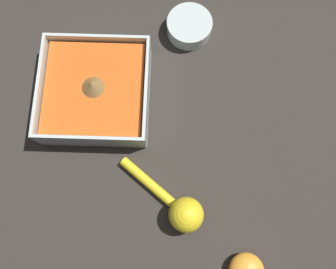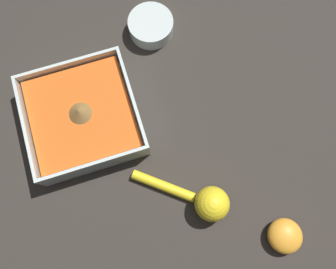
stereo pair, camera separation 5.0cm
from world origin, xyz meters
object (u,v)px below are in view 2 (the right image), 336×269
square_dish (83,117)px  lemon_squeezer (205,201)px  lemon_half (285,236)px  spice_bowl (151,26)px

square_dish → lemon_squeezer: size_ratio=1.31×
lemon_half → spice_bowl: bearing=12.7°
square_dish → lemon_half: (-0.33, -0.29, -0.01)m
spice_bowl → lemon_half: 0.50m
square_dish → lemon_half: bearing=-138.1°
spice_bowl → lemon_squeezer: bearing=178.3°
spice_bowl → lemon_squeezer: size_ratio=0.59×
spice_bowl → lemon_squeezer: 0.38m
lemon_squeezer → lemon_half: size_ratio=2.54×
square_dish → lemon_half: size_ratio=3.32×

